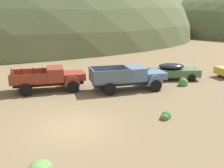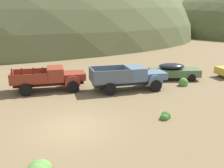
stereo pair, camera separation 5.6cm
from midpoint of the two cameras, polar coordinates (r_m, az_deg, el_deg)
The scene contains 7 objects.
ground_plane at distance 13.95m, azimuth -8.95°, elevation -9.87°, with size 300.00×300.00×0.00m, color brown.
hill_center at distance 97.52m, azimuth 3.07°, elevation 11.97°, with size 71.76×58.46×33.37m, color #56603D.
truck_rust_red at distance 20.75m, azimuth -13.02°, elevation 1.35°, with size 5.79×2.58×2.16m.
truck_chalk_blue at distance 20.47m, azimuth 4.99°, elevation 1.54°, with size 6.24×2.56×1.91m.
car_weathered_green at distance 24.44m, azimuth 14.46°, elevation 2.91°, with size 5.19×2.74×1.57m.
bush_front_right at distance 22.52m, azimuth 16.09°, elevation 0.19°, with size 0.83×0.75×0.91m.
bush_lone_scrub at distance 15.20m, azimuth 12.24°, elevation -7.28°, with size 0.73×0.67×0.55m.
Camera 2 is at (-0.88, -12.60, 5.93)m, focal length 39.84 mm.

